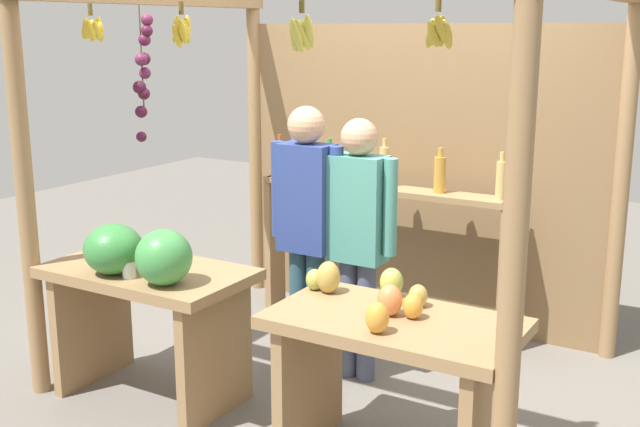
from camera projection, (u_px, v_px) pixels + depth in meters
ground_plane at (338, 372)px, 4.81m from camera, size 12.00×12.00×0.00m
market_stall at (375, 139)px, 4.88m from camera, size 2.83×2.29×2.30m
fruit_counter_left at (145, 289)px, 4.28m from camera, size 1.14×0.69×1.05m
fruit_counter_right at (391, 357)px, 3.64m from camera, size 1.14×0.66×0.92m
bottle_shelf_unit at (381, 219)px, 5.38m from camera, size 1.81×0.22×1.33m
vendor_man at (307, 216)px, 4.64m from camera, size 0.48×0.22×1.61m
vendor_woman at (358, 227)px, 4.53m from camera, size 0.48×0.21×1.55m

